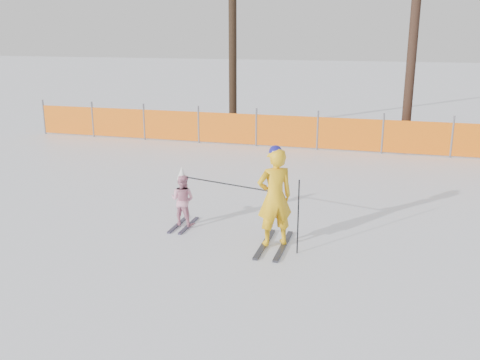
# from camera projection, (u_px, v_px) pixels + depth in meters

# --- Properties ---
(ground) EXTENTS (120.00, 120.00, 0.00)m
(ground) POSITION_uv_depth(u_px,v_px,m) (233.00, 240.00, 9.72)
(ground) COLOR white
(ground) RESTS_ON ground
(adult) EXTENTS (0.76, 1.38, 1.82)m
(adult) POSITION_uv_depth(u_px,v_px,m) (275.00, 197.00, 9.20)
(adult) COLOR black
(adult) RESTS_ON ground
(child) EXTENTS (0.53, 0.96, 1.19)m
(child) POSITION_uv_depth(u_px,v_px,m) (183.00, 199.00, 10.29)
(child) COLOR black
(child) RESTS_ON ground
(ski_poles) EXTENTS (2.26, 0.71, 1.30)m
(ski_poles) POSITION_uv_depth(u_px,v_px,m) (256.00, 198.00, 9.37)
(ski_poles) COLOR black
(ski_poles) RESTS_ON ground
(safety_fence) EXTENTS (15.17, 0.06, 1.25)m
(safety_fence) POSITION_uv_depth(u_px,v_px,m) (242.00, 129.00, 17.56)
(safety_fence) COLOR #595960
(safety_fence) RESTS_ON ground
(tree_trunks) EXTENTS (10.99, 2.10, 6.96)m
(tree_trunks) POSITION_uv_depth(u_px,v_px,m) (374.00, 52.00, 17.55)
(tree_trunks) COLOR #332016
(tree_trunks) RESTS_ON ground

